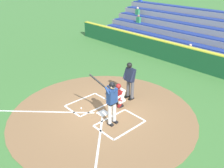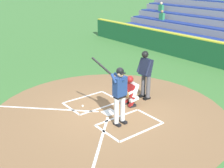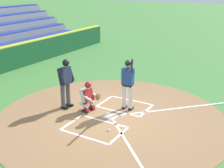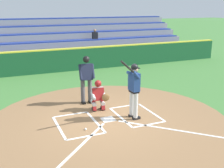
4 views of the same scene
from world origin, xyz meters
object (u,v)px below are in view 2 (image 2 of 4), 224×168
batter (119,92)px  catcher (130,90)px  plate_umpire (145,71)px  baseball (83,106)px

batter → catcher: size_ratio=1.88×
plate_umpire → baseball: bearing=70.7°
batter → catcher: (0.80, -1.17, -0.51)m
catcher → plate_umpire: size_ratio=0.61×
plate_umpire → baseball: plate_umpire is taller
catcher → baseball: 1.79m
catcher → batter: bearing=124.3°
batter → plate_umpire: bearing=-64.8°
catcher → plate_umpire: plate_umpire is taller
batter → baseball: size_ratio=28.76×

